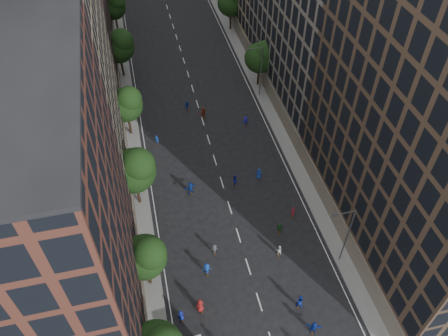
% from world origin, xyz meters
% --- Properties ---
extents(ground, '(240.00, 240.00, 0.00)m').
position_xyz_m(ground, '(0.00, 40.00, 0.00)').
color(ground, black).
rests_on(ground, ground).
extents(sidewalk_left, '(4.00, 105.00, 0.15)m').
position_xyz_m(sidewalk_left, '(-12.00, 47.50, 0.07)').
color(sidewalk_left, slate).
rests_on(sidewalk_left, ground).
extents(sidewalk_right, '(4.00, 105.00, 0.15)m').
position_xyz_m(sidewalk_right, '(12.00, 47.50, 0.07)').
color(sidewalk_right, slate).
rests_on(sidewalk_right, ground).
extents(bldg_left_a, '(14.00, 22.00, 30.00)m').
position_xyz_m(bldg_left_a, '(-19.00, 11.00, 15.00)').
color(bldg_left_a, '#4F281E').
rests_on(bldg_left_a, ground).
extents(bldg_left_b, '(14.00, 26.00, 34.00)m').
position_xyz_m(bldg_left_b, '(-19.00, 35.00, 17.00)').
color(bldg_left_b, '#8C7A5C').
rests_on(bldg_left_b, ground).
extents(bldg_right_a, '(14.00, 30.00, 36.00)m').
position_xyz_m(bldg_right_a, '(19.00, 15.00, 18.00)').
color(bldg_right_a, '#463325').
rests_on(bldg_right_a, ground).
extents(tree_left_1, '(4.80, 4.80, 8.21)m').
position_xyz_m(tree_left_1, '(-11.02, 13.86, 5.55)').
color(tree_left_1, black).
rests_on(tree_left_1, ground).
extents(tree_left_2, '(5.60, 5.60, 9.45)m').
position_xyz_m(tree_left_2, '(-10.99, 25.83, 6.36)').
color(tree_left_2, black).
rests_on(tree_left_2, ground).
extents(tree_left_3, '(5.00, 5.00, 8.58)m').
position_xyz_m(tree_left_3, '(-11.02, 39.85, 5.82)').
color(tree_left_3, black).
rests_on(tree_left_3, ground).
extents(tree_left_4, '(5.40, 5.40, 9.08)m').
position_xyz_m(tree_left_4, '(-11.00, 55.84, 6.10)').
color(tree_left_4, black).
rests_on(tree_left_4, ground).
extents(tree_left_5, '(4.80, 4.80, 8.33)m').
position_xyz_m(tree_left_5, '(-11.02, 71.86, 5.68)').
color(tree_left_5, black).
rests_on(tree_left_5, ground).
extents(tree_right_a, '(5.00, 5.00, 8.39)m').
position_xyz_m(tree_right_a, '(11.38, 47.85, 5.63)').
color(tree_right_a, black).
rests_on(tree_right_a, ground).
extents(tree_right_b, '(5.20, 5.20, 8.83)m').
position_xyz_m(tree_right_b, '(11.39, 67.85, 5.96)').
color(tree_right_b, black).
rests_on(tree_right_b, ground).
extents(streetlamp_near, '(2.64, 0.22, 9.06)m').
position_xyz_m(streetlamp_near, '(10.37, 12.00, 5.17)').
color(streetlamp_near, '#595B60').
rests_on(streetlamp_near, ground).
extents(streetlamp_far, '(2.64, 0.22, 9.06)m').
position_xyz_m(streetlamp_far, '(10.37, 45.00, 5.17)').
color(streetlamp_far, '#595B60').
rests_on(streetlamp_far, ground).
extents(skater_0, '(0.85, 0.64, 1.56)m').
position_xyz_m(skater_0, '(-8.50, 9.00, 0.78)').
color(skater_0, '#122198').
rests_on(skater_0, ground).
extents(skater_2, '(1.13, 1.03, 1.88)m').
position_xyz_m(skater_2, '(3.98, 7.65, 0.94)').
color(skater_2, '#142CA4').
rests_on(skater_2, ground).
extents(skater_3, '(1.14, 0.70, 1.70)m').
position_xyz_m(skater_3, '(-4.79, 13.74, 0.85)').
color(skater_3, '#133CA1').
rests_on(skater_3, ground).
extents(skater_5, '(1.67, 1.08, 1.72)m').
position_xyz_m(skater_5, '(4.41, 4.63, 0.86)').
color(skater_5, '#122D99').
rests_on(skater_5, ground).
extents(skater_6, '(1.10, 0.90, 1.93)m').
position_xyz_m(skater_6, '(-6.36, 9.53, 0.96)').
color(skater_6, maroon).
rests_on(skater_6, ground).
extents(skater_7, '(0.59, 0.39, 1.58)m').
position_xyz_m(skater_7, '(7.42, 19.38, 0.79)').
color(skater_7, maroon).
rests_on(skater_7, ground).
extents(skater_8, '(0.84, 0.71, 1.50)m').
position_xyz_m(skater_8, '(3.91, 14.34, 0.75)').
color(skater_8, silver).
rests_on(skater_8, ground).
extents(skater_9, '(1.00, 0.61, 1.51)m').
position_xyz_m(skater_9, '(-3.39, 16.19, 0.75)').
color(skater_9, '#45454A').
rests_on(skater_9, ground).
extents(skater_10, '(1.05, 0.76, 1.66)m').
position_xyz_m(skater_10, '(4.97, 17.30, 0.83)').
color(skater_10, '#1E6522').
rests_on(skater_10, ground).
extents(skater_11, '(1.89, 1.12, 1.94)m').
position_xyz_m(skater_11, '(-4.47, 26.09, 0.97)').
color(skater_11, navy).
rests_on(skater_11, ground).
extents(skater_12, '(0.96, 0.82, 1.67)m').
position_xyz_m(skater_12, '(5.09, 26.66, 0.83)').
color(skater_12, '#153BAD').
rests_on(skater_12, ground).
extents(skater_13, '(0.67, 0.58, 1.56)m').
position_xyz_m(skater_13, '(-7.60, 36.85, 0.78)').
color(skater_13, '#123D95').
rests_on(skater_13, ground).
extents(skater_14, '(0.97, 0.86, 1.65)m').
position_xyz_m(skater_14, '(1.53, 26.22, 0.83)').
color(skater_14, '#161BB9').
rests_on(skater_14, ground).
extents(skater_15, '(1.13, 0.91, 1.53)m').
position_xyz_m(skater_15, '(6.26, 38.00, 0.76)').
color(skater_15, '#1E16BA').
rests_on(skater_15, ground).
extents(skater_16, '(1.01, 0.61, 1.60)m').
position_xyz_m(skater_16, '(-1.89, 43.90, 0.80)').
color(skater_16, '#1548B2').
rests_on(skater_16, ground).
extents(skater_17, '(1.66, 1.06, 1.71)m').
position_xyz_m(skater_17, '(0.31, 41.48, 0.86)').
color(skater_17, '#A5371B').
rests_on(skater_17, ground).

